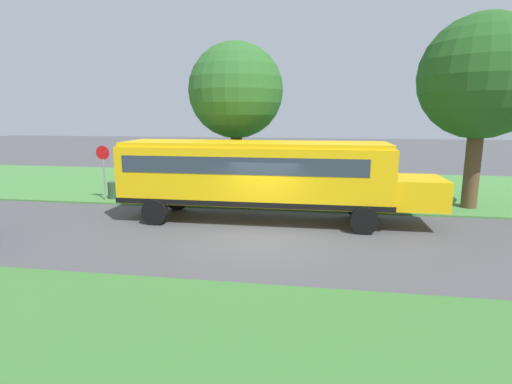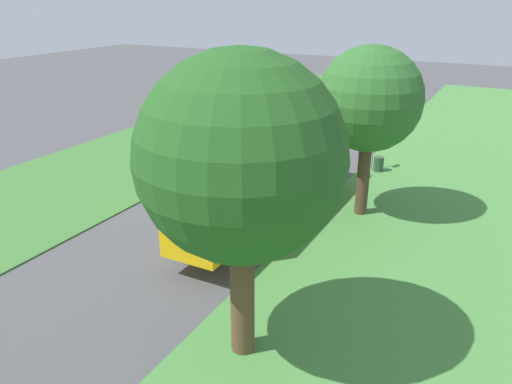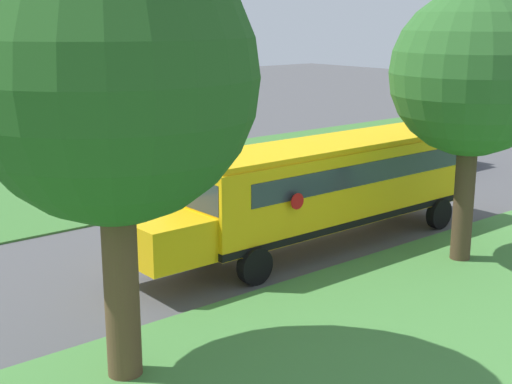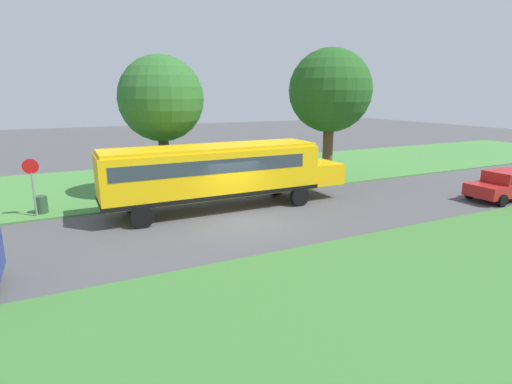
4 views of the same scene
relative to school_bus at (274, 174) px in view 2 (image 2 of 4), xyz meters
The scene contains 9 objects.
ground_plane 2.98m from the school_bus, ahead, with size 120.00×120.00×0.00m, color #4C4C4F.
grass_verge 7.98m from the school_bus, behind, with size 12.00×80.00×0.08m, color #47843D.
grass_far_side 11.41m from the school_bus, ahead, with size 10.00×80.00×0.07m, color #3D7533.
school_bus is the anchor object (origin of this frame).
pickup_truck 12.71m from the school_bus, 67.02° to the right, with size 2.28×5.40×2.10m.
oak_tree_beside_bus 5.22m from the school_bus, 154.81° to the right, with size 4.48×4.48×7.57m.
oak_tree_roadside_mid 10.24m from the school_bus, 111.30° to the left, with size 5.25×5.25×8.41m.
stop_sign 8.41m from the school_bus, 106.23° to the right, with size 0.08×0.68×2.74m.
trash_bin 8.48m from the school_bus, 109.52° to the right, with size 0.56×0.56×0.90m, color #2D4C33.
Camera 2 is at (-11.42, 18.73, 9.48)m, focal length 35.00 mm.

